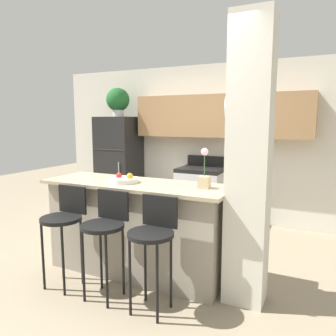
% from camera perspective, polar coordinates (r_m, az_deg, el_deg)
% --- Properties ---
extents(ground_plane, '(14.00, 14.00, 0.00)m').
position_cam_1_polar(ground_plane, '(3.79, -5.51, -17.63)').
color(ground_plane, gray).
extents(wall_back, '(5.60, 0.38, 2.55)m').
position_cam_1_polar(wall_back, '(5.39, 7.67, 6.18)').
color(wall_back, silver).
rests_on(wall_back, ground_plane).
extents(pillar_right, '(0.38, 0.32, 2.55)m').
position_cam_1_polar(pillar_right, '(2.96, 13.91, 0.77)').
color(pillar_right, silver).
rests_on(pillar_right, ground_plane).
extents(counter_bar, '(2.04, 0.67, 1.00)m').
position_cam_1_polar(counter_bar, '(3.59, -5.62, -10.34)').
color(counter_bar, gray).
rests_on(counter_bar, ground_plane).
extents(refrigerator, '(0.66, 0.65, 1.71)m').
position_cam_1_polar(refrigerator, '(5.90, -8.48, 0.46)').
color(refrigerator, black).
rests_on(refrigerator, ground_plane).
extents(stove_range, '(0.70, 0.62, 1.07)m').
position_cam_1_polar(stove_range, '(5.29, 5.80, -4.76)').
color(stove_range, silver).
rests_on(stove_range, ground_plane).
extents(bar_stool_left, '(0.40, 0.40, 1.00)m').
position_cam_1_polar(bar_stool_left, '(3.43, -17.65, -8.60)').
color(bar_stool_left, black).
rests_on(bar_stool_left, ground_plane).
extents(bar_stool_mid, '(0.40, 0.40, 1.00)m').
position_cam_1_polar(bar_stool_mid, '(3.12, -10.86, -10.05)').
color(bar_stool_mid, black).
rests_on(bar_stool_mid, ground_plane).
extents(bar_stool_right, '(0.40, 0.40, 1.00)m').
position_cam_1_polar(bar_stool_right, '(2.86, -2.64, -11.60)').
color(bar_stool_right, black).
rests_on(bar_stool_right, ground_plane).
extents(potted_plant_on_fridge, '(0.40, 0.40, 0.50)m').
position_cam_1_polar(potted_plant_on_fridge, '(5.86, -8.72, 11.53)').
color(potted_plant_on_fridge, silver).
rests_on(potted_plant_on_fridge, refrigerator).
extents(orchid_vase, '(0.10, 0.10, 0.39)m').
position_cam_1_polar(orchid_vase, '(3.16, 6.34, -1.32)').
color(orchid_vase, tan).
rests_on(orchid_vase, counter_bar).
extents(fruit_bowl, '(0.29, 0.29, 0.10)m').
position_cam_1_polar(fruit_bowl, '(3.47, -7.68, -2.05)').
color(fruit_bowl, silver).
rests_on(fruit_bowl, counter_bar).
extents(trash_bin, '(0.28, 0.28, 0.38)m').
position_cam_1_polar(trash_bin, '(5.57, -4.86, -6.97)').
color(trash_bin, black).
rests_on(trash_bin, ground_plane).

